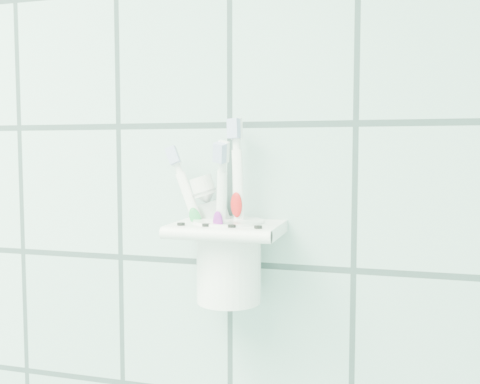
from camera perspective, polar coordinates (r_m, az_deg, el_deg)
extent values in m
cube|color=white|center=(0.70, -0.44, -4.34)|extent=(0.05, 0.02, 0.04)
cube|color=white|center=(0.66, -1.34, -3.96)|extent=(0.13, 0.10, 0.01)
cylinder|color=white|center=(0.61, -2.70, -4.61)|extent=(0.13, 0.01, 0.01)
cylinder|color=black|center=(0.64, -6.32, -3.47)|extent=(0.01, 0.01, 0.00)
cylinder|color=black|center=(0.63, -3.65, -3.59)|extent=(0.01, 0.01, 0.00)
cylinder|color=black|center=(0.62, -0.89, -3.70)|extent=(0.01, 0.01, 0.00)
cylinder|color=black|center=(0.61, 1.95, -3.81)|extent=(0.01, 0.01, 0.00)
cylinder|color=white|center=(0.67, -1.20, -7.38)|extent=(0.08, 0.08, 0.10)
cylinder|color=white|center=(0.66, -1.20, -3.27)|extent=(0.09, 0.09, 0.01)
cylinder|color=black|center=(0.66, -1.20, -3.18)|extent=(0.07, 0.07, 0.00)
cylinder|color=white|center=(0.66, -1.70, -4.04)|extent=(0.08, 0.03, 0.16)
cylinder|color=white|center=(0.65, -1.72, 4.06)|extent=(0.02, 0.01, 0.02)
cube|color=silver|center=(0.64, -1.88, 5.30)|extent=(0.02, 0.01, 0.03)
cube|color=white|center=(0.65, -1.69, 5.29)|extent=(0.02, 0.01, 0.03)
ellipsoid|color=green|center=(0.65, -1.85, -2.38)|extent=(0.03, 0.01, 0.03)
cylinder|color=white|center=(0.66, 0.18, -3.24)|extent=(0.03, 0.03, 0.18)
cylinder|color=white|center=(0.66, 0.18, 5.52)|extent=(0.01, 0.01, 0.02)
cube|color=silver|center=(0.65, 0.02, 6.87)|extent=(0.02, 0.01, 0.03)
cube|color=white|center=(0.66, 0.20, 6.84)|extent=(0.02, 0.01, 0.03)
ellipsoid|color=red|center=(0.66, 0.04, -1.44)|extent=(0.02, 0.01, 0.03)
cylinder|color=white|center=(0.67, -2.36, -3.95)|extent=(0.04, 0.06, 0.16)
cylinder|color=white|center=(0.66, -2.39, 3.98)|extent=(0.01, 0.02, 0.02)
cube|color=silver|center=(0.65, -2.55, 5.20)|extent=(0.02, 0.02, 0.03)
cube|color=white|center=(0.66, -2.36, 5.19)|extent=(0.02, 0.02, 0.03)
ellipsoid|color=purple|center=(0.66, -2.51, -2.32)|extent=(0.02, 0.02, 0.03)
cube|color=silver|center=(0.68, -0.47, -5.59)|extent=(0.07, 0.02, 0.12)
cube|color=silver|center=(0.69, -0.47, -10.21)|extent=(0.05, 0.01, 0.02)
cone|color=silver|center=(0.67, -0.47, -0.17)|extent=(0.04, 0.04, 0.03)
cylinder|color=white|center=(0.67, -0.47, 1.16)|extent=(0.04, 0.03, 0.03)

